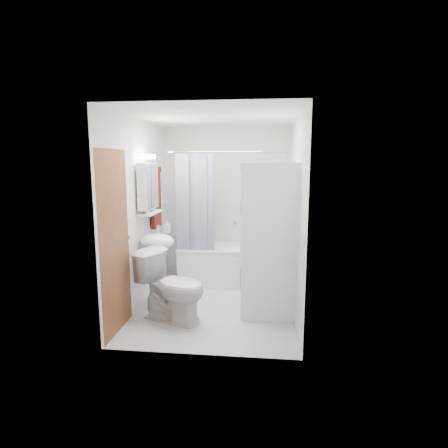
# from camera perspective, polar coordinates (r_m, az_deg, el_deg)

# --- Properties ---
(floor) EXTENTS (2.60, 2.60, 0.00)m
(floor) POSITION_cam_1_polar(r_m,az_deg,el_deg) (5.06, -1.19, -12.17)
(floor) COLOR silver
(floor) RESTS_ON ground
(room_walls) EXTENTS (2.60, 2.60, 2.60)m
(room_walls) POSITION_cam_1_polar(r_m,az_deg,el_deg) (4.71, -1.26, 4.86)
(room_walls) COLOR silver
(room_walls) RESTS_ON ground
(wainscot) EXTENTS (1.98, 2.58, 2.58)m
(wainscot) POSITION_cam_1_polar(r_m,az_deg,el_deg) (5.15, -0.79, -4.75)
(wainscot) COLOR white
(wainscot) RESTS_ON ground
(door) EXTENTS (0.05, 2.00, 2.00)m
(door) POSITION_cam_1_polar(r_m,az_deg,el_deg) (4.48, -14.31, -1.97)
(door) COLOR brown
(door) RESTS_ON ground
(bathtub) EXTENTS (1.52, 0.72, 0.58)m
(bathtub) POSITION_cam_1_polar(r_m,az_deg,el_deg) (5.81, 0.84, -5.92)
(bathtub) COLOR white
(bathtub) RESTS_ON ground
(tub_spout) EXTENTS (0.04, 0.12, 0.04)m
(tub_spout) POSITION_cam_1_polar(r_m,az_deg,el_deg) (6.00, 3.06, 0.22)
(tub_spout) COLOR silver
(tub_spout) RESTS_ON room_walls
(curtain_rod) EXTENTS (1.70, 0.02, 0.02)m
(curtain_rod) POSITION_cam_1_polar(r_m,az_deg,el_deg) (5.31, 0.58, 10.94)
(curtain_rod) COLOR silver
(curtain_rod) RESTS_ON room_walls
(shower_curtain) EXTENTS (0.55, 0.02, 1.45)m
(shower_curtain) POSITION_cam_1_polar(r_m,az_deg,el_deg) (5.41, -4.46, 2.92)
(shower_curtain) COLOR #131D45
(shower_curtain) RESTS_ON curtain_rod
(sink) EXTENTS (0.44, 0.37, 1.04)m
(sink) POSITION_cam_1_polar(r_m,az_deg,el_deg) (4.94, -10.04, -4.28)
(sink) COLOR white
(sink) RESTS_ON ground
(medicine_cabinet) EXTENTS (0.13, 0.50, 0.71)m
(medicine_cabinet) POSITION_cam_1_polar(r_m,az_deg,el_deg) (5.00, -11.49, 5.85)
(medicine_cabinet) COLOR white
(medicine_cabinet) RESTS_ON room_walls
(shelf) EXTENTS (0.18, 0.54, 0.02)m
(shelf) POSITION_cam_1_polar(r_m,az_deg,el_deg) (5.04, -11.19, 1.70)
(shelf) COLOR silver
(shelf) RESTS_ON room_walls
(shower_caddy) EXTENTS (0.22, 0.06, 0.02)m
(shower_caddy) POSITION_cam_1_polar(r_m,az_deg,el_deg) (5.95, 3.55, 2.57)
(shower_caddy) COLOR silver
(shower_caddy) RESTS_ON room_walls
(towel) EXTENTS (0.07, 0.37, 0.88)m
(towel) POSITION_cam_1_polar(r_m,az_deg,el_deg) (5.46, -10.33, 4.16)
(towel) COLOR #501010
(towel) RESTS_ON room_walls
(washer_dryer) EXTENTS (0.67, 0.66, 1.86)m
(washer_dryer) POSITION_cam_1_polar(r_m,az_deg,el_deg) (4.61, 6.91, -2.30)
(washer_dryer) COLOR white
(washer_dryer) RESTS_ON ground
(toilet) EXTENTS (0.95, 0.74, 0.82)m
(toilet) POSITION_cam_1_polar(r_m,az_deg,el_deg) (4.51, -7.85, -9.47)
(toilet) COLOR white
(toilet) RESTS_ON ground
(soap_pump) EXTENTS (0.08, 0.17, 0.08)m
(soap_pump) POSITION_cam_1_polar(r_m,az_deg,el_deg) (5.17, -8.70, -0.84)
(soap_pump) COLOR gray
(soap_pump) RESTS_ON sink
(shelf_bottle) EXTENTS (0.07, 0.18, 0.07)m
(shelf_bottle) POSITION_cam_1_polar(r_m,az_deg,el_deg) (4.89, -11.73, 2.01)
(shelf_bottle) COLOR gray
(shelf_bottle) RESTS_ON shelf
(shelf_cup) EXTENTS (0.10, 0.09, 0.10)m
(shelf_cup) POSITION_cam_1_polar(r_m,az_deg,el_deg) (5.14, -10.82, 2.58)
(shelf_cup) COLOR gray
(shelf_cup) RESTS_ON shelf
(shampoo_a) EXTENTS (0.13, 0.17, 0.13)m
(shampoo_a) POSITION_cam_1_polar(r_m,az_deg,el_deg) (5.94, 3.67, 3.30)
(shampoo_a) COLOR gray
(shampoo_a) RESTS_ON shower_caddy
(shampoo_b) EXTENTS (0.08, 0.21, 0.08)m
(shampoo_b) POSITION_cam_1_polar(r_m,az_deg,el_deg) (5.94, 4.83, 3.03)
(shampoo_b) COLOR #274F9D
(shampoo_b) RESTS_ON shower_caddy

